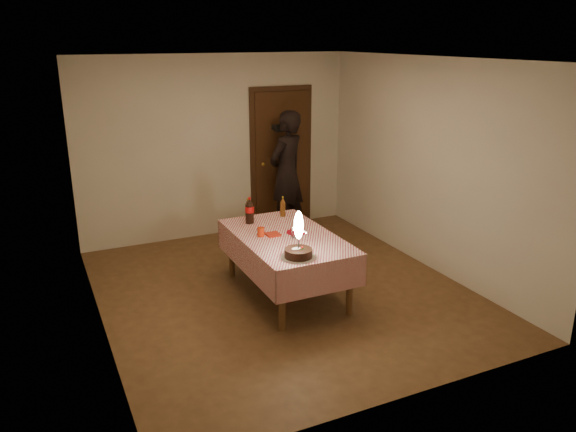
{
  "coord_description": "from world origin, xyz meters",
  "views": [
    {
      "loc": [
        -2.47,
        -5.39,
        2.82
      ],
      "look_at": [
        0.01,
        -0.12,
        0.95
      ],
      "focal_mm": 35.0,
      "sensor_mm": 36.0,
      "label": 1
    }
  ],
  "objects_px": {
    "clear_cup": "(295,233)",
    "amber_bottle_left": "(248,209)",
    "dining_table": "(286,244)",
    "red_plate": "(296,232)",
    "photographer": "(287,173)",
    "amber_bottle_right": "(283,207)",
    "birthday_cake": "(298,246)",
    "cola_bottle": "(250,211)",
    "red_cup": "(261,232)"
  },
  "relations": [
    {
      "from": "amber_bottle_right",
      "to": "dining_table",
      "type": "bearing_deg",
      "value": -111.68
    },
    {
      "from": "dining_table",
      "to": "photographer",
      "type": "xyz_separation_m",
      "value": [
        0.9,
        1.92,
        0.3
      ]
    },
    {
      "from": "amber_bottle_right",
      "to": "photographer",
      "type": "height_order",
      "value": "photographer"
    },
    {
      "from": "dining_table",
      "to": "clear_cup",
      "type": "distance_m",
      "value": 0.18
    },
    {
      "from": "dining_table",
      "to": "photographer",
      "type": "height_order",
      "value": "photographer"
    },
    {
      "from": "dining_table",
      "to": "cola_bottle",
      "type": "distance_m",
      "value": 0.66
    },
    {
      "from": "dining_table",
      "to": "birthday_cake",
      "type": "height_order",
      "value": "birthday_cake"
    },
    {
      "from": "clear_cup",
      "to": "cola_bottle",
      "type": "height_order",
      "value": "cola_bottle"
    },
    {
      "from": "clear_cup",
      "to": "cola_bottle",
      "type": "relative_size",
      "value": 0.28
    },
    {
      "from": "cola_bottle",
      "to": "amber_bottle_right",
      "type": "bearing_deg",
      "value": 8.76
    },
    {
      "from": "dining_table",
      "to": "birthday_cake",
      "type": "bearing_deg",
      "value": -104.15
    },
    {
      "from": "birthday_cake",
      "to": "red_cup",
      "type": "bearing_deg",
      "value": 97.85
    },
    {
      "from": "red_plate",
      "to": "cola_bottle",
      "type": "relative_size",
      "value": 0.69
    },
    {
      "from": "cola_bottle",
      "to": "amber_bottle_left",
      "type": "bearing_deg",
      "value": 75.44
    },
    {
      "from": "red_cup",
      "to": "red_plate",
      "type": "bearing_deg",
      "value": -8.34
    },
    {
      "from": "red_cup",
      "to": "amber_bottle_left",
      "type": "distance_m",
      "value": 0.67
    },
    {
      "from": "red_cup",
      "to": "cola_bottle",
      "type": "distance_m",
      "value": 0.5
    },
    {
      "from": "dining_table",
      "to": "cola_bottle",
      "type": "relative_size",
      "value": 5.42
    },
    {
      "from": "dining_table",
      "to": "amber_bottle_right",
      "type": "bearing_deg",
      "value": 68.32
    },
    {
      "from": "amber_bottle_right",
      "to": "photographer",
      "type": "xyz_separation_m",
      "value": [
        0.64,
        1.27,
        0.09
      ]
    },
    {
      "from": "cola_bottle",
      "to": "amber_bottle_left",
      "type": "xyz_separation_m",
      "value": [
        0.05,
        0.18,
        -0.03
      ]
    },
    {
      "from": "red_cup",
      "to": "photographer",
      "type": "distance_m",
      "value": 2.17
    },
    {
      "from": "birthday_cake",
      "to": "cola_bottle",
      "type": "distance_m",
      "value": 1.22
    },
    {
      "from": "amber_bottle_left",
      "to": "dining_table",
      "type": "bearing_deg",
      "value": -78.2
    },
    {
      "from": "red_plate",
      "to": "amber_bottle_right",
      "type": "xyz_separation_m",
      "value": [
        0.12,
        0.61,
        0.11
      ]
    },
    {
      "from": "dining_table",
      "to": "birthday_cake",
      "type": "xyz_separation_m",
      "value": [
        -0.16,
        -0.64,
        0.21
      ]
    },
    {
      "from": "birthday_cake",
      "to": "photographer",
      "type": "distance_m",
      "value": 2.77
    },
    {
      "from": "clear_cup",
      "to": "amber_bottle_right",
      "type": "bearing_deg",
      "value": 75.0
    },
    {
      "from": "birthday_cake",
      "to": "amber_bottle_left",
      "type": "xyz_separation_m",
      "value": [
        0.0,
        1.39,
        0.0
      ]
    },
    {
      "from": "red_cup",
      "to": "cola_bottle",
      "type": "relative_size",
      "value": 0.31
    },
    {
      "from": "amber_bottle_left",
      "to": "photographer",
      "type": "height_order",
      "value": "photographer"
    },
    {
      "from": "dining_table",
      "to": "birthday_cake",
      "type": "relative_size",
      "value": 3.55
    },
    {
      "from": "birthday_cake",
      "to": "red_plate",
      "type": "distance_m",
      "value": 0.75
    },
    {
      "from": "birthday_cake",
      "to": "amber_bottle_left",
      "type": "relative_size",
      "value": 1.9
    },
    {
      "from": "red_cup",
      "to": "clear_cup",
      "type": "distance_m",
      "value": 0.37
    },
    {
      "from": "amber_bottle_right",
      "to": "birthday_cake",
      "type": "bearing_deg",
      "value": -108.03
    },
    {
      "from": "clear_cup",
      "to": "amber_bottle_left",
      "type": "xyz_separation_m",
      "value": [
        -0.22,
        0.85,
        0.07
      ]
    },
    {
      "from": "red_plate",
      "to": "cola_bottle",
      "type": "height_order",
      "value": "cola_bottle"
    },
    {
      "from": "red_cup",
      "to": "amber_bottle_right",
      "type": "relative_size",
      "value": 0.39
    },
    {
      "from": "amber_bottle_right",
      "to": "photographer",
      "type": "relative_size",
      "value": 0.14
    },
    {
      "from": "cola_bottle",
      "to": "amber_bottle_left",
      "type": "distance_m",
      "value": 0.19
    },
    {
      "from": "dining_table",
      "to": "red_plate",
      "type": "xyz_separation_m",
      "value": [
        0.14,
        0.04,
        0.1
      ]
    },
    {
      "from": "dining_table",
      "to": "clear_cup",
      "type": "xyz_separation_m",
      "value": [
        0.06,
        -0.09,
        0.14
      ]
    },
    {
      "from": "dining_table",
      "to": "red_cup",
      "type": "height_order",
      "value": "red_cup"
    },
    {
      "from": "red_cup",
      "to": "photographer",
      "type": "relative_size",
      "value": 0.05
    },
    {
      "from": "clear_cup",
      "to": "amber_bottle_right",
      "type": "relative_size",
      "value": 0.35
    },
    {
      "from": "red_cup",
      "to": "amber_bottle_left",
      "type": "relative_size",
      "value": 0.39
    },
    {
      "from": "birthday_cake",
      "to": "red_plate",
      "type": "xyz_separation_m",
      "value": [
        0.3,
        0.67,
        -0.11
      ]
    },
    {
      "from": "photographer",
      "to": "dining_table",
      "type": "bearing_deg",
      "value": -115.2
    },
    {
      "from": "amber_bottle_right",
      "to": "cola_bottle",
      "type": "bearing_deg",
      "value": -171.24
    }
  ]
}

